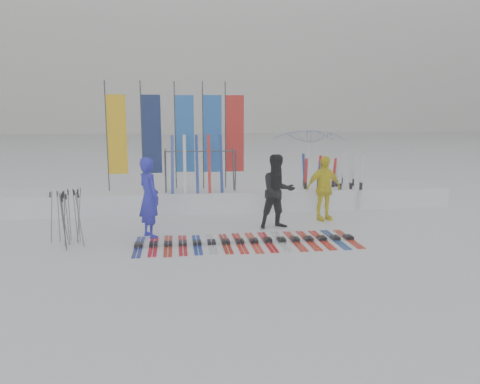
{
  "coord_description": "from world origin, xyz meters",
  "views": [
    {
      "loc": [
        -1.31,
        -9.34,
        2.86
      ],
      "look_at": [
        0.2,
        1.6,
        1.0
      ],
      "focal_mm": 35.0,
      "sensor_mm": 36.0,
      "label": 1
    }
  ],
  "objects": [
    {
      "name": "upright_skis",
      "position": [
        3.43,
        4.29,
        0.79
      ],
      "size": [
        1.72,
        1.11,
        1.7
      ],
      "color": "navy",
      "rests_on": "ground"
    },
    {
      "name": "pole_cluster",
      "position": [
        -3.68,
        1.07,
        0.6
      ],
      "size": [
        0.8,
        0.93,
        1.23
      ],
      "color": "#595B60",
      "rests_on": "ground"
    },
    {
      "name": "person_black",
      "position": [
        1.2,
        1.95,
        0.93
      ],
      "size": [
        1.01,
        0.85,
        1.86
      ],
      "primitive_type": "imported",
      "rotation": [
        0.0,
        0.0,
        0.18
      ],
      "color": "black",
      "rests_on": "ground"
    },
    {
      "name": "snow_bank",
      "position": [
        0.0,
        4.6,
        0.3
      ],
      "size": [
        14.0,
        1.6,
        0.6
      ],
      "primitive_type": "cube",
      "color": "white",
      "rests_on": "ground"
    },
    {
      "name": "tent_canopy",
      "position": [
        3.25,
        6.31,
        1.21
      ],
      "size": [
        2.89,
        2.94,
        2.42
      ],
      "primitive_type": "imported",
      "rotation": [
        0.0,
        0.0,
        -0.1
      ],
      "color": "white",
      "rests_on": "ground"
    },
    {
      "name": "person_yellow",
      "position": [
        2.62,
        2.66,
        0.87
      ],
      "size": [
        1.08,
        0.62,
        1.74
      ],
      "primitive_type": "imported",
      "rotation": [
        0.0,
        0.0,
        0.2
      ],
      "color": "yellow",
      "rests_on": "ground"
    },
    {
      "name": "person_blue",
      "position": [
        -1.94,
        1.49,
        0.94
      ],
      "size": [
        0.73,
        0.82,
        1.88
      ],
      "primitive_type": "imported",
      "rotation": [
        0.0,
        0.0,
        2.08
      ],
      "color": "#2023BC",
      "rests_on": "ground"
    },
    {
      "name": "feather_flags",
      "position": [
        -1.17,
        4.81,
        2.24
      ],
      "size": [
        4.06,
        0.27,
        3.2
      ],
      "color": "#383A3F",
      "rests_on": "ground"
    },
    {
      "name": "ground",
      "position": [
        0.0,
        0.0,
        0.0
      ],
      "size": [
        120.0,
        120.0,
        0.0
      ],
      "primitive_type": "plane",
      "color": "white",
      "rests_on": "ground"
    },
    {
      "name": "ski_row",
      "position": [
        0.24,
        0.66,
        0.03
      ],
      "size": [
        4.91,
        1.7,
        0.07
      ],
      "color": "navy",
      "rests_on": "ground"
    },
    {
      "name": "ski_rack",
      "position": [
        -0.61,
        4.2,
        1.38
      ],
      "size": [
        2.04,
        0.8,
        1.23
      ],
      "color": "#383A3F",
      "rests_on": "ground"
    }
  ]
}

